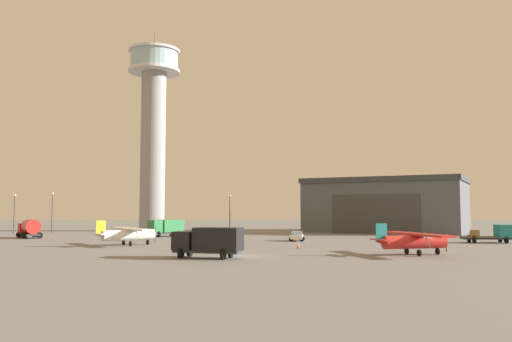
% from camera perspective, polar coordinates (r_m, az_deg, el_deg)
% --- Properties ---
extents(ground_plane, '(400.00, 400.00, 0.00)m').
position_cam_1_polar(ground_plane, '(51.65, -1.77, -9.33)').
color(ground_plane, slate).
extents(control_tower, '(11.33, 11.33, 44.03)m').
position_cam_1_polar(control_tower, '(117.05, -11.21, 5.65)').
color(control_tower, gray).
rests_on(control_tower, ground_plane).
extents(hangar, '(37.17, 33.06, 10.98)m').
position_cam_1_polar(hangar, '(111.15, 14.18, -3.68)').
color(hangar, '#4C5159').
rests_on(hangar, ground_plane).
extents(airplane_red, '(8.51, 10.89, 3.21)m').
position_cam_1_polar(airplane_red, '(54.86, 16.92, -7.29)').
color(airplane_red, red).
rests_on(airplane_red, ground_plane).
extents(airplane_white, '(8.28, 9.96, 3.22)m').
position_cam_1_polar(airplane_white, '(68.63, -13.89, -6.71)').
color(airplane_white, white).
rests_on(airplane_white, ground_plane).
extents(truck_box_green, '(6.10, 5.54, 2.87)m').
position_cam_1_polar(truck_box_green, '(90.65, -9.85, -6.07)').
color(truck_box_green, '#38383D').
rests_on(truck_box_green, ground_plane).
extents(truck_box_black, '(6.91, 4.36, 2.87)m').
position_cam_1_polar(truck_box_black, '(49.47, -5.17, -7.66)').
color(truck_box_black, '#38383D').
rests_on(truck_box_black, ground_plane).
extents(truck_fuel_tanker_red, '(5.12, 6.07, 3.04)m').
position_cam_1_polar(truck_fuel_tanker_red, '(91.56, -23.60, -5.76)').
color(truck_fuel_tanker_red, '#38383D').
rests_on(truck_fuel_tanker_red, ground_plane).
extents(truck_flatbed_teal, '(6.75, 3.66, 2.51)m').
position_cam_1_polar(truck_flatbed_teal, '(79.21, 24.69, -6.31)').
color(truck_flatbed_teal, '#38383D').
rests_on(truck_flatbed_teal, ground_plane).
extents(car_white, '(2.65, 4.23, 1.37)m').
position_cam_1_polar(car_white, '(76.96, 4.53, -7.12)').
color(car_white, white).
rests_on(car_white, ground_plane).
extents(light_post_west, '(0.44, 0.44, 7.54)m').
position_cam_1_polar(light_post_west, '(107.85, -25.02, -3.89)').
color(light_post_west, '#38383D').
rests_on(light_post_west, ground_plane).
extents(light_post_north, '(0.44, 0.44, 7.64)m').
position_cam_1_polar(light_post_north, '(104.15, -2.90, -4.26)').
color(light_post_north, '#38383D').
rests_on(light_post_north, ground_plane).
extents(light_post_centre, '(0.44, 0.44, 8.07)m').
position_cam_1_polar(light_post_centre, '(110.88, -21.49, -3.85)').
color(light_post_centre, '#38383D').
rests_on(light_post_centre, ground_plane).
extents(traffic_cone_near_left, '(0.36, 0.36, 0.70)m').
position_cam_1_polar(traffic_cone_near_left, '(62.45, 4.69, -8.14)').
color(traffic_cone_near_left, black).
rests_on(traffic_cone_near_left, ground_plane).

